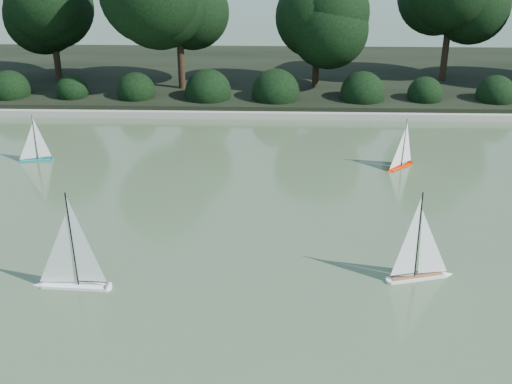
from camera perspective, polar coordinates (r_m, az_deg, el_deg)
ground at (r=9.50m, az=2.73°, el=-10.40°), size 80.00×80.00×0.00m
pond_coping at (r=17.62m, az=2.39°, el=6.88°), size 40.00×0.35×0.18m
far_bank at (r=21.45m, az=2.32°, el=10.28°), size 40.00×8.00×0.30m
tree_line at (r=19.47m, az=6.25°, el=16.17°), size 26.31×3.93×4.39m
shrub_hedge at (r=18.37m, az=2.39°, el=8.80°), size 29.10×1.10×1.10m
sailboat_white_a at (r=10.26m, az=-16.40°, el=-6.81°), size 1.27×0.26×1.73m
sailboat_white_b at (r=10.41m, az=14.67°, el=-6.26°), size 1.15×0.46×1.57m
sailboat_orange at (r=14.54m, az=12.62°, el=2.78°), size 0.73×0.67×1.21m
sailboat_teal at (r=15.45m, az=-19.22°, el=3.26°), size 0.85×0.31×1.16m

